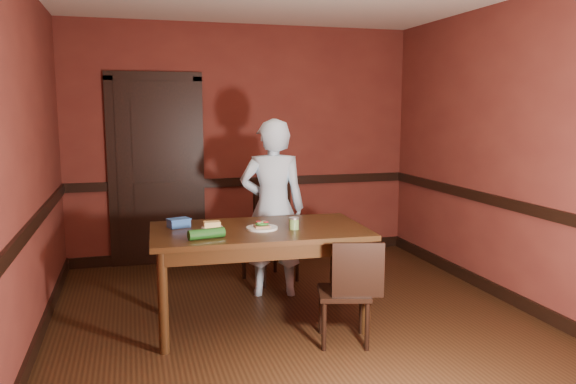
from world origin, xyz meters
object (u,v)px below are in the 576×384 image
person (273,208)px  food_tub (179,223)px  cheese_saucer (212,225)px  sandwich_plate (262,227)px  dining_table (259,276)px  chair_near (344,291)px  sauce_jar (294,223)px  chair_far (270,234)px

person → food_tub: bearing=39.2°
person → cheese_saucer: 0.87m
person → food_tub: size_ratio=8.22×
sandwich_plate → cheese_saucer: bearing=159.1°
dining_table → chair_near: (0.53, -0.53, 0.00)m
dining_table → chair_near: 0.75m
dining_table → sauce_jar: bearing=-20.8°
chair_far → person: person is taller
person → sauce_jar: person is taller
dining_table → cheese_saucer: cheese_saucer is taller
chair_near → food_tub: size_ratio=3.98×
dining_table → person: person is taller
person → chair_far: bearing=-89.2°
person → sandwich_plate: size_ratio=6.62×
cheese_saucer → sandwich_plate: bearing=-20.9°
dining_table → person: (0.29, 0.69, 0.43)m
sandwich_plate → cheese_saucer: sandwich_plate is taller
chair_near → food_tub: (-1.14, 0.74, 0.43)m
sauce_jar → cheese_saucer: size_ratio=0.55×
chair_near → food_tub: food_tub is taller
chair_far → person: 0.57m
dining_table → person: 0.86m
chair_far → person: bearing=-120.8°
chair_near → sauce_jar: size_ratio=8.40×
chair_near → person: bearing=-63.4°
chair_far → food_tub: 1.39m
chair_near → chair_far: bearing=-69.2°
chair_far → sandwich_plate: chair_far is taller
sauce_jar → food_tub: sauce_jar is taller
cheese_saucer → food_tub: 0.28m
dining_table → sauce_jar: 0.53m
dining_table → chair_far: 1.19m
dining_table → cheese_saucer: size_ratio=9.86×
cheese_saucer → food_tub: size_ratio=0.86×
person → sandwich_plate: bearing=81.0°
sauce_jar → cheese_saucer: bearing=160.6°
dining_table → cheese_saucer: 0.56m
chair_near → sauce_jar: 0.67m
sandwich_plate → person: bearing=69.5°
food_tub → sauce_jar: bearing=-39.1°
dining_table → sauce_jar: sauce_jar is taller
sandwich_plate → sauce_jar: sauce_jar is taller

